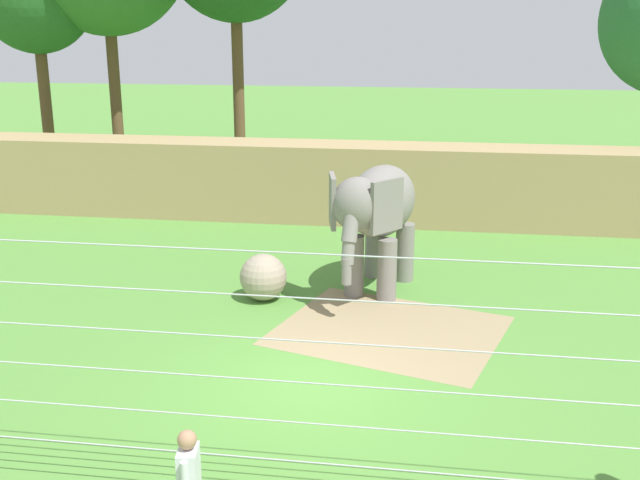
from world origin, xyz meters
TOP-DOWN VIEW (x-y plane):
  - ground_plane at (0.00, 0.00)m, footprint 120.00×120.00m
  - dirt_patch at (1.16, 2.55)m, footprint 5.15×4.68m
  - embankment_wall at (0.00, 11.23)m, footprint 36.00×1.80m
  - elephant at (0.70, 4.81)m, footprint 2.07×3.89m
  - enrichment_ball at (-1.74, 3.91)m, footprint 1.05×1.05m
  - cable_fence at (0.00, -3.39)m, footprint 12.97×0.26m

SIDE VIEW (x-z plane):
  - ground_plane at x=0.00m, z-range 0.00..0.00m
  - dirt_patch at x=1.16m, z-range 0.00..0.01m
  - enrichment_ball at x=-1.74m, z-range 0.00..1.05m
  - embankment_wall at x=0.00m, z-range 0.00..2.38m
  - cable_fence at x=0.00m, z-range 0.01..3.57m
  - elephant at x=0.70m, z-range 0.48..3.42m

